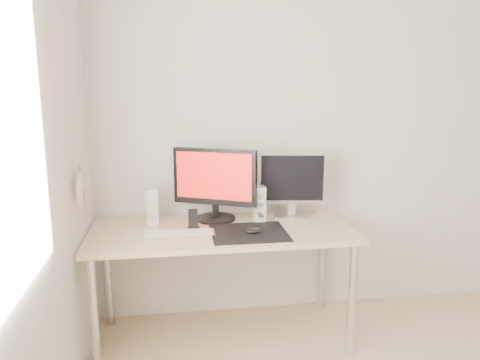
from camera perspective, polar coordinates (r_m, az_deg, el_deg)
wall_back at (r=3.35m, az=13.09°, el=5.37°), size 3.50×0.00×3.50m
mousepad at (r=2.80m, az=1.10°, el=-6.42°), size 0.45×0.40×0.00m
mouse at (r=2.77m, az=1.62°, el=-6.21°), size 0.10×0.06×0.04m
desk at (r=2.90m, az=-2.19°, el=-7.41°), size 1.60×0.70×0.73m
main_monitor at (r=3.00m, az=-3.09°, el=-0.22°), size 0.52×0.34×0.47m
second_monitor at (r=3.10m, az=6.34°, el=-0.14°), size 0.45×0.19×0.43m
speaker_left at (r=2.99m, az=-10.61°, el=-3.22°), size 0.07×0.09×0.23m
speaker_right at (r=3.01m, az=2.35°, el=-2.91°), size 0.07×0.09×0.23m
keyboard at (r=2.80m, az=-7.42°, el=-6.43°), size 0.42×0.13×0.02m
phone_dock at (r=2.86m, az=-5.73°, el=-5.32°), size 0.07×0.06×0.13m
pennant at (r=2.69m, az=-18.86°, el=-0.85°), size 0.01×0.23×0.29m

